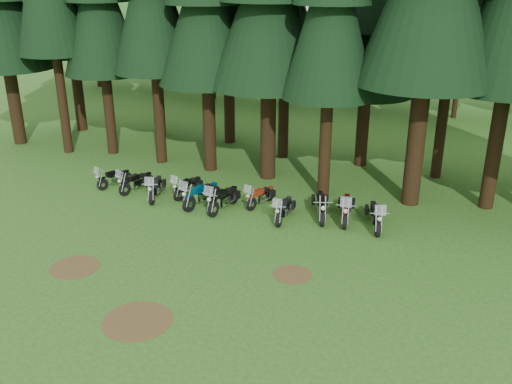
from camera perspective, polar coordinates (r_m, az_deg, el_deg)
ground at (r=21.75m, az=-8.14°, el=-6.53°), size 120.00×120.00×0.00m
pine_back_4 at (r=30.25m, az=11.46°, el=17.65°), size 4.94×4.94×13.78m
decid_0 at (r=52.75m, az=-15.87°, el=16.33°), size 8.00×7.78×10.00m
decid_1 at (r=49.70m, az=-9.67°, el=16.46°), size 7.91×7.69×9.88m
decid_2 at (r=46.24m, az=-4.18°, el=15.22°), size 6.72×6.53×8.40m
decid_3 at (r=44.39m, az=2.90°, el=14.39°), size 6.12×5.95×7.65m
decid_4 at (r=43.88m, az=11.43°, el=13.73°), size 5.93×5.76×7.41m
decid_5 at (r=42.27m, az=20.69°, el=15.06°), size 8.45×8.21×10.56m
dirt_patch_0 at (r=21.93m, az=-17.65°, el=-7.15°), size 1.80×1.80×0.01m
dirt_patch_1 at (r=20.48m, az=3.65°, el=-8.24°), size 1.40×1.40×0.01m
dirt_patch_2 at (r=18.42m, az=-11.75°, el=-12.50°), size 2.20×2.20×0.01m
motorcycle_0 at (r=28.97m, az=-14.00°, el=1.33°), size 0.95×1.94×1.26m
motorcycle_1 at (r=28.10m, az=-11.88°, el=0.96°), size 0.83×2.15×1.36m
motorcycle_2 at (r=27.08m, az=-10.02°, el=0.36°), size 1.04×2.26×1.45m
motorcycle_3 at (r=27.13m, az=-6.81°, el=0.49°), size 0.59×2.11×1.32m
motorcycle_4 at (r=25.94m, az=-5.49°, el=-0.30°), size 0.85×2.45×1.54m
motorcycle_5 at (r=25.39m, az=-3.28°, el=-0.76°), size 0.61×2.44×1.53m
motorcycle_6 at (r=25.86m, az=0.48°, el=-0.48°), size 0.77×2.04×1.29m
motorcycle_7 at (r=24.44m, az=2.80°, el=-1.80°), size 0.47×2.20×1.38m
motorcycle_8 at (r=24.79m, az=6.50°, el=-1.45°), size 0.99×2.36×1.00m
motorcycle_9 at (r=24.61m, az=8.99°, el=-1.73°), size 0.81×2.48×1.56m
motorcycle_10 at (r=24.17m, az=11.85°, el=-2.44°), size 1.04×2.36×1.51m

